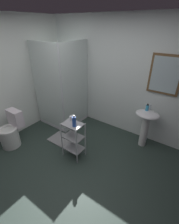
{
  "coord_description": "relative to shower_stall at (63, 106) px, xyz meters",
  "views": [
    {
      "loc": [
        1.43,
        -1.34,
        2.3
      ],
      "look_at": [
        -0.04,
        0.72,
        0.9
      ],
      "focal_mm": 25.69,
      "sensor_mm": 36.0,
      "label": 1
    }
  ],
  "objects": [
    {
      "name": "storage_cart",
      "position": [
        1.01,
        -0.8,
        -0.03
      ],
      "size": [
        0.38,
        0.28,
        0.74
      ],
      "color": "silver",
      "rests_on": "ground_plane"
    },
    {
      "name": "hand_soap_bottle",
      "position": [
        1.96,
        0.32,
        0.41
      ],
      "size": [
        0.06,
        0.06,
        0.14
      ],
      "color": "#389ED1",
      "rests_on": "pedestal_sink"
    },
    {
      "name": "bath_mat",
      "position": [
        0.5,
        -0.6,
        -0.45
      ],
      "size": [
        0.6,
        0.4,
        0.02
      ],
      "primitive_type": "cube",
      "color": "gray",
      "rests_on": "ground_plane"
    },
    {
      "name": "shower_stall",
      "position": [
        0.0,
        0.0,
        0.0
      ],
      "size": [
        0.92,
        0.92,
        2.0
      ],
      "color": "white",
      "rests_on": "ground_plane"
    },
    {
      "name": "wall_back",
      "position": [
        1.22,
        0.62,
        0.79
      ],
      "size": [
        4.2,
        0.14,
        2.5
      ],
      "color": "white",
      "rests_on": "ground_plane"
    },
    {
      "name": "shampoo_bottle_blue",
      "position": [
        1.09,
        -0.84,
        0.37
      ],
      "size": [
        0.07,
        0.07,
        0.22
      ],
      "color": "#2A51B0",
      "rests_on": "storage_cart"
    },
    {
      "name": "sink_faucet",
      "position": [
        1.99,
        0.41,
        0.4
      ],
      "size": [
        0.03,
        0.03,
        0.1
      ],
      "primitive_type": "cylinder",
      "color": "silver",
      "rests_on": "pedestal_sink"
    },
    {
      "name": "toilet",
      "position": [
        -0.27,
        -1.3,
        -0.15
      ],
      "size": [
        0.37,
        0.49,
        0.76
      ],
      "color": "white",
      "rests_on": "ground_plane"
    },
    {
      "name": "rinse_cup",
      "position": [
        0.92,
        -0.73,
        0.32
      ],
      "size": [
        0.07,
        0.07,
        0.09
      ],
      "primitive_type": "cylinder",
      "color": "silver",
      "rests_on": "storage_cart"
    },
    {
      "name": "ground_plane",
      "position": [
        1.21,
        -1.23,
        -0.47
      ],
      "size": [
        4.2,
        4.2,
        0.02
      ],
      "primitive_type": "cube",
      "color": "#293731"
    },
    {
      "name": "pedestal_sink",
      "position": [
        1.99,
        0.29,
        0.12
      ],
      "size": [
        0.46,
        0.37,
        0.81
      ],
      "color": "white",
      "rests_on": "ground_plane"
    }
  ]
}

